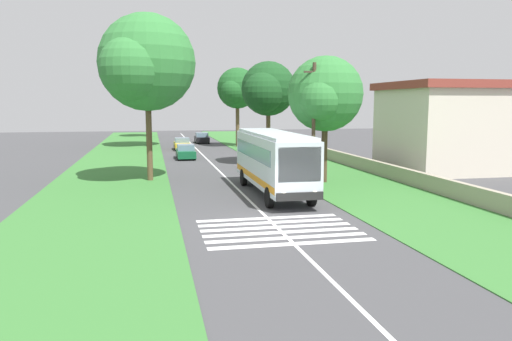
# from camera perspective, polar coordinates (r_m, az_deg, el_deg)

# --- Properties ---
(ground) EXTENTS (160.00, 160.00, 0.00)m
(ground) POSITION_cam_1_polar(r_m,az_deg,el_deg) (23.18, 1.77, -5.90)
(ground) COLOR #424244
(grass_verge_left) EXTENTS (120.00, 8.00, 0.04)m
(grass_verge_left) POSITION_cam_1_polar(r_m,az_deg,el_deg) (37.39, -16.17, -0.96)
(grass_verge_left) COLOR #387533
(grass_verge_left) RESTS_ON ground
(grass_verge_right) EXTENTS (120.00, 8.00, 0.04)m
(grass_verge_right) POSITION_cam_1_polar(r_m,az_deg,el_deg) (39.67, 8.16, -0.25)
(grass_verge_right) COLOR #387533
(grass_verge_right) RESTS_ON ground
(centre_line) EXTENTS (110.00, 0.16, 0.01)m
(centre_line) POSITION_cam_1_polar(r_m,az_deg,el_deg) (37.67, -3.64, -0.64)
(centre_line) COLOR silver
(centre_line) RESTS_ON ground
(coach_bus) EXTENTS (11.16, 2.62, 3.73)m
(coach_bus) POSITION_cam_1_polar(r_m,az_deg,el_deg) (29.96, 1.95, 1.36)
(coach_bus) COLOR silver
(coach_bus) RESTS_ON ground
(zebra_crossing) EXTENTS (4.95, 6.80, 0.01)m
(zebra_crossing) POSITION_cam_1_polar(r_m,az_deg,el_deg) (21.80, 2.69, -6.78)
(zebra_crossing) COLOR silver
(zebra_crossing) RESTS_ON ground
(trailing_car_0) EXTENTS (4.30, 1.78, 1.43)m
(trailing_car_0) POSITION_cam_1_polar(r_m,az_deg,el_deg) (49.90, -8.06, 2.11)
(trailing_car_0) COLOR #145933
(trailing_car_0) RESTS_ON ground
(trailing_car_1) EXTENTS (4.30, 1.78, 1.43)m
(trailing_car_1) POSITION_cam_1_polar(r_m,az_deg,el_deg) (59.65, -8.47, 3.00)
(trailing_car_1) COLOR gold
(trailing_car_1) RESTS_ON ground
(trailing_car_2) EXTENTS (4.30, 1.78, 1.43)m
(trailing_car_2) POSITION_cam_1_polar(r_m,az_deg,el_deg) (69.71, -6.23, 3.71)
(trailing_car_2) COLOR black
(trailing_car_2) RESTS_ON ground
(roadside_tree_left_0) EXTENTS (8.00, 6.69, 11.56)m
(roadside_tree_left_0) POSITION_cam_1_polar(r_m,az_deg,el_deg) (35.95, -12.63, 11.69)
(roadside_tree_left_0) COLOR brown
(roadside_tree_left_0) RESTS_ON grass_verge_left
(roadside_tree_left_1) EXTENTS (6.43, 5.19, 10.87)m
(roadside_tree_left_1) POSITION_cam_1_polar(r_m,az_deg,el_deg) (83.61, -12.52, 9.34)
(roadside_tree_left_1) COLOR #4C3826
(roadside_tree_left_1) RESTS_ON grass_verge_left
(roadside_tree_left_2) EXTENTS (8.48, 7.42, 12.20)m
(roadside_tree_left_2) POSITION_cam_1_polar(r_m,az_deg,el_deg) (64.80, -12.65, 10.07)
(roadside_tree_left_2) COLOR #4C3826
(roadside_tree_left_2) RESTS_ON grass_verge_left
(roadside_tree_right_0) EXTENTS (6.21, 5.09, 9.85)m
(roadside_tree_right_0) POSITION_cam_1_polar(r_m,az_deg,el_deg) (63.27, -2.27, 9.24)
(roadside_tree_right_0) COLOR brown
(roadside_tree_right_0) RESTS_ON grass_verge_right
(roadside_tree_right_1) EXTENTS (5.74, 5.11, 8.61)m
(roadside_tree_right_1) POSITION_cam_1_polar(r_m,az_deg,el_deg) (34.50, 7.76, 8.50)
(roadside_tree_right_1) COLOR #4C3826
(roadside_tree_right_1) RESTS_ON grass_verge_right
(roadside_tree_right_2) EXTENTS (5.96, 4.93, 9.13)m
(roadside_tree_right_2) POSITION_cam_1_polar(r_m,az_deg,el_deg) (44.82, 1.23, 9.15)
(roadside_tree_right_2) COLOR brown
(roadside_tree_right_2) RESTS_ON grass_verge_right
(utility_pole) EXTENTS (0.24, 1.40, 8.01)m
(utility_pole) POSITION_cam_1_polar(r_m,az_deg,el_deg) (32.60, 6.61, 5.42)
(utility_pole) COLOR #473828
(utility_pole) RESTS_ON grass_verge_right
(roadside_wall) EXTENTS (70.00, 0.40, 1.01)m
(roadside_wall) POSITION_cam_1_polar(r_m,az_deg,el_deg) (45.45, 10.04, 1.38)
(roadside_wall) COLOR #9E937F
(roadside_wall) RESTS_ON grass_verge_right
(roadside_building) EXTENTS (9.44, 9.03, 7.16)m
(roadside_building) POSITION_cam_1_polar(r_m,az_deg,el_deg) (43.30, 20.85, 4.77)
(roadside_building) COLOR beige
(roadside_building) RESTS_ON ground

